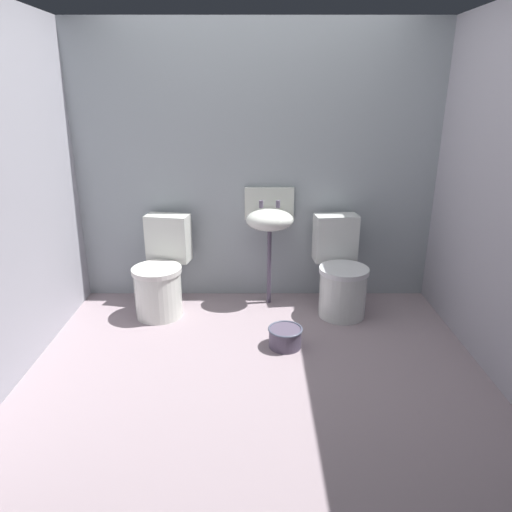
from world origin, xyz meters
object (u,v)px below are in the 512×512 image
at_px(toilet_left, 162,275).
at_px(sink, 270,219).
at_px(toilet_right, 341,275).
at_px(bucket, 285,337).

xyz_separation_m(toilet_left, sink, (0.90, 0.19, 0.43)).
height_order(toilet_right, bucket, toilet_right).
xyz_separation_m(toilet_left, toilet_right, (1.48, -0.00, 0.00)).
relative_size(toilet_left, sink, 0.79).
distance_m(toilet_right, sink, 0.75).
height_order(toilet_right, sink, sink).
bearing_deg(toilet_right, toilet_left, -6.29).
xyz_separation_m(toilet_left, bucket, (1.00, -0.59, -0.24)).
height_order(sink, bucket, sink).
bearing_deg(toilet_right, bucket, 44.35).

